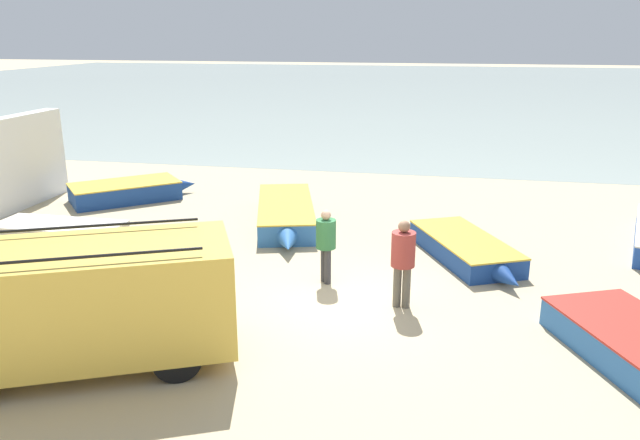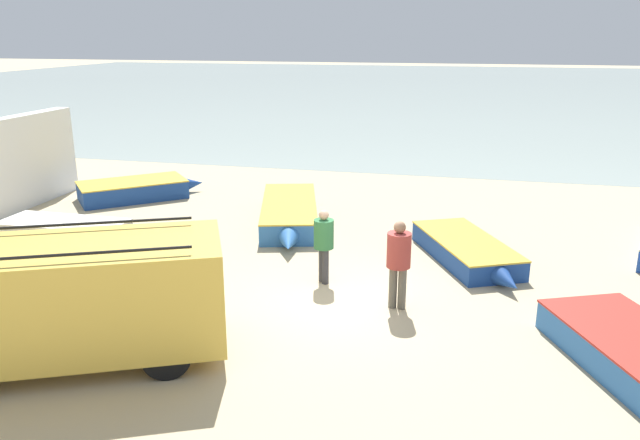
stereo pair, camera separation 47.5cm
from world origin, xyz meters
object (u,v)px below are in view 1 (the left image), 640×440
(fishing_rowboat_1, at_px, (467,249))
(fisherman_2, at_px, (403,256))
(fishing_rowboat_5, at_px, (286,214))
(parked_van, at_px, (73,302))
(fishing_rowboat_4, at_px, (54,236))
(fishing_rowboat_3, at_px, (129,191))
(fisherman_0, at_px, (326,240))

(fishing_rowboat_1, height_order, fisherman_2, fisherman_2)
(fishing_rowboat_1, height_order, fishing_rowboat_5, fishing_rowboat_5)
(parked_van, height_order, fishing_rowboat_5, parked_van)
(parked_van, distance_m, fishing_rowboat_4, 6.39)
(fishing_rowboat_5, distance_m, fisherman_2, 6.22)
(fisherman_2, bearing_deg, fishing_rowboat_3, 58.44)
(parked_van, distance_m, fisherman_0, 5.41)
(fishing_rowboat_1, bearing_deg, parked_van, -70.88)
(fishing_rowboat_5, distance_m, fisherman_0, 4.52)
(fishing_rowboat_3, bearing_deg, fisherman_2, -76.14)
(parked_van, distance_m, fishing_rowboat_3, 10.79)
(fisherman_2, bearing_deg, parked_van, 126.80)
(fishing_rowboat_1, relative_size, fisherman_0, 2.51)
(parked_van, xyz_separation_m, fisherman_0, (3.30, 4.28, -0.14))
(fishing_rowboat_3, xyz_separation_m, fishing_rowboat_5, (5.69, -1.55, 0.00))
(fishing_rowboat_4, height_order, fisherman_0, fisherman_0)
(fisherman_2, bearing_deg, fishing_rowboat_1, -20.09)
(fishing_rowboat_1, relative_size, fishing_rowboat_3, 1.10)
(fisherman_0, bearing_deg, fisherman_2, -67.59)
(fishing_rowboat_4, bearing_deg, fishing_rowboat_3, -83.58)
(fishing_rowboat_4, relative_size, fishing_rowboat_5, 0.71)
(fishing_rowboat_5, bearing_deg, fisherman_0, 10.21)
(parked_van, xyz_separation_m, fishing_rowboat_5, (1.35, 8.30, -0.83))
(fishing_rowboat_3, height_order, fisherman_0, fisherman_0)
(fishing_rowboat_4, bearing_deg, parked_van, 127.48)
(fisherman_0, xyz_separation_m, fisherman_2, (1.72, -0.95, 0.09))
(fishing_rowboat_4, distance_m, fisherman_0, 7.21)
(fisherman_2, bearing_deg, fishing_rowboat_4, 82.23)
(fishing_rowboat_3, height_order, fisherman_2, fisherman_2)
(fisherman_0, height_order, fisherman_2, fisherman_2)
(fishing_rowboat_4, xyz_separation_m, fisherman_0, (7.13, -0.78, 0.64))
(parked_van, height_order, fishing_rowboat_3, parked_van)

